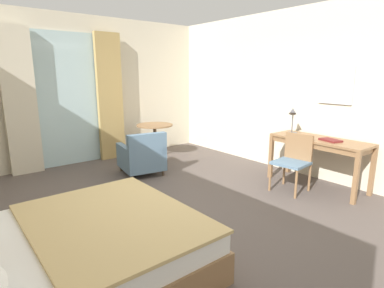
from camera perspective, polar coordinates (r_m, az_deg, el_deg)
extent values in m
cube|color=#564C47|center=(4.17, -2.75, -13.13)|extent=(6.06, 6.98, 0.10)
cube|color=beige|center=(6.65, -19.76, 9.20)|extent=(5.66, 0.12, 2.87)
cube|color=beige|center=(5.83, 19.89, 8.77)|extent=(0.12, 6.58, 2.87)
cube|color=silver|center=(6.50, -21.86, 7.43)|extent=(1.22, 0.02, 2.53)
cube|color=beige|center=(6.20, -28.94, 6.70)|extent=(0.53, 0.10, 2.56)
cube|color=tan|center=(6.69, -14.78, 8.21)|extent=(0.52, 0.10, 2.56)
cube|color=olive|center=(3.06, -20.20, -20.24)|extent=(2.07, 1.76, 0.29)
cube|color=white|center=(2.94, -20.57, -16.32)|extent=(2.01, 1.71, 0.18)
cube|color=tan|center=(3.00, -14.43, -13.01)|extent=(1.37, 1.74, 0.03)
cube|color=olive|center=(5.26, 22.35, 0.74)|extent=(0.60, 1.51, 0.04)
cube|color=olive|center=(5.27, 22.29, 0.13)|extent=(0.55, 1.43, 0.08)
cube|color=olive|center=(5.27, 30.12, -4.39)|extent=(0.06, 0.06, 0.74)
cube|color=olive|center=(5.92, 17.30, -1.45)|extent=(0.06, 0.06, 0.74)
cube|color=olive|center=(4.82, 27.79, -5.63)|extent=(0.06, 0.06, 0.74)
cube|color=olive|center=(5.53, 14.25, -2.28)|extent=(0.06, 0.06, 0.74)
cube|color=slate|center=(4.96, 17.62, -3.33)|extent=(0.50, 0.51, 0.04)
cube|color=olive|center=(5.09, 18.93, -0.44)|extent=(0.08, 0.45, 0.40)
cylinder|color=olive|center=(4.95, 14.08, -5.95)|extent=(0.04, 0.04, 0.43)
cylinder|color=olive|center=(4.76, 18.49, -7.03)|extent=(0.04, 0.04, 0.43)
cylinder|color=olive|center=(5.30, 16.50, -4.85)|extent=(0.04, 0.04, 0.43)
cylinder|color=olive|center=(5.12, 20.69, -5.80)|extent=(0.04, 0.04, 0.43)
cylinder|color=#4C4C51|center=(5.53, 17.77, 1.93)|extent=(0.18, 0.18, 0.02)
cylinder|color=#4C4C51|center=(5.50, 17.90, 3.79)|extent=(0.02, 0.02, 0.35)
cone|color=#4C4C51|center=(5.36, 17.97, 5.78)|extent=(0.16, 0.14, 0.16)
cube|color=maroon|center=(5.12, 24.01, 0.65)|extent=(0.26, 0.34, 0.03)
cube|color=slate|center=(5.70, -9.26, -3.01)|extent=(0.80, 0.86, 0.27)
cube|color=slate|center=(5.32, -8.21, -0.29)|extent=(0.69, 0.23, 0.41)
cube|color=slate|center=(5.74, -6.63, -0.57)|extent=(0.22, 0.76, 0.16)
cube|color=slate|center=(5.55, -12.15, -1.24)|extent=(0.22, 0.76, 0.16)
cylinder|color=#4C3D2D|center=(6.13, -7.78, -3.63)|extent=(0.04, 0.04, 0.10)
cylinder|color=#4C3D2D|center=(5.96, -12.80, -4.32)|extent=(0.04, 0.04, 0.10)
cylinder|color=#4C3D2D|center=(5.57, -5.34, -5.27)|extent=(0.04, 0.04, 0.10)
cylinder|color=#4C3D2D|center=(5.38, -10.82, -6.11)|extent=(0.04, 0.04, 0.10)
cylinder|color=olive|center=(6.59, -6.85, 3.44)|extent=(0.76, 0.76, 0.03)
cylinder|color=brown|center=(6.66, -6.76, 0.37)|extent=(0.07, 0.07, 0.69)
cylinder|color=brown|center=(6.74, -6.69, -2.40)|extent=(0.42, 0.42, 0.02)
cube|color=silver|center=(5.47, 24.90, 9.76)|extent=(0.02, 0.53, 0.59)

